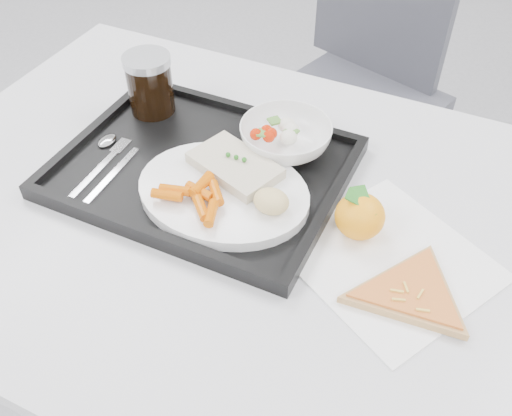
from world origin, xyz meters
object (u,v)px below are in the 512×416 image
(dinner_plate, at_px, (223,192))
(tangerine, at_px, (360,216))
(table, at_px, (262,243))
(salad_bowl, at_px, (286,137))
(chair, at_px, (363,65))
(pizza_slice, at_px, (411,293))
(tray, at_px, (203,169))
(cola_glass, at_px, (150,83))

(dinner_plate, bearing_deg, tangerine, 7.95)
(table, distance_m, salad_bowl, 0.18)
(table, bearing_deg, chair, 95.40)
(pizza_slice, bearing_deg, tangerine, 140.91)
(salad_bowl, xyz_separation_m, tangerine, (0.17, -0.12, -0.00))
(salad_bowl, bearing_deg, tray, -135.84)
(chair, xyz_separation_m, tray, (-0.05, -0.80, 0.22))
(dinner_plate, xyz_separation_m, tangerine, (0.21, 0.03, 0.01))
(salad_bowl, xyz_separation_m, pizza_slice, (0.27, -0.20, -0.03))
(tray, xyz_separation_m, dinner_plate, (0.06, -0.05, 0.02))
(salad_bowl, relative_size, tangerine, 1.73)
(table, xyz_separation_m, salad_bowl, (-0.02, 0.14, 0.11))
(dinner_plate, bearing_deg, salad_bowl, 75.30)
(tray, distance_m, salad_bowl, 0.15)
(dinner_plate, xyz_separation_m, salad_bowl, (0.04, 0.15, 0.01))
(tray, bearing_deg, table, -18.69)
(dinner_plate, distance_m, salad_bowl, 0.15)
(salad_bowl, relative_size, pizza_slice, 0.56)
(salad_bowl, xyz_separation_m, cola_glass, (-0.26, 0.00, 0.03))
(tangerine, height_order, pizza_slice, tangerine)
(table, bearing_deg, tangerine, 9.07)
(chair, height_order, tray, chair)
(chair, distance_m, cola_glass, 0.78)
(table, xyz_separation_m, chair, (-0.08, 0.84, -0.15))
(salad_bowl, bearing_deg, tangerine, -35.64)
(table, xyz_separation_m, dinner_plate, (-0.06, -0.01, 0.09))
(table, xyz_separation_m, pizza_slice, (0.24, -0.06, 0.08))
(chair, bearing_deg, dinner_plate, -88.86)
(dinner_plate, bearing_deg, pizza_slice, -9.81)
(chair, relative_size, salad_bowl, 6.11)
(tangerine, relative_size, pizza_slice, 0.32)
(tangerine, bearing_deg, salad_bowl, 144.36)
(tray, distance_m, cola_glass, 0.20)
(tray, relative_size, pizza_slice, 1.64)
(cola_glass, distance_m, pizza_slice, 0.57)
(chair, relative_size, pizza_slice, 3.40)
(table, height_order, salad_bowl, salad_bowl)
(dinner_plate, height_order, cola_glass, cola_glass)
(table, distance_m, tangerine, 0.18)
(chair, distance_m, dinner_plate, 0.88)
(salad_bowl, distance_m, pizza_slice, 0.34)
(chair, bearing_deg, cola_glass, -106.42)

